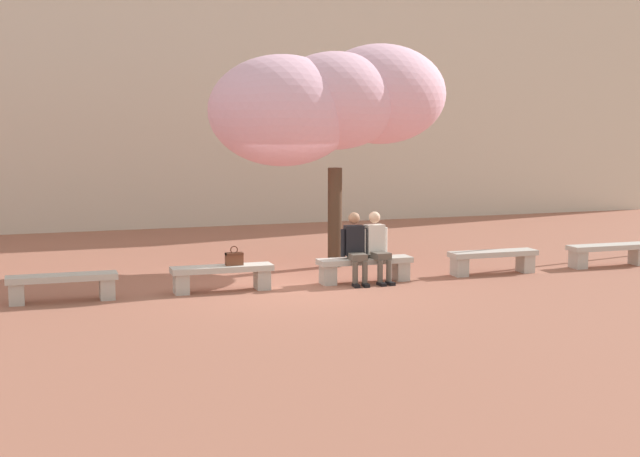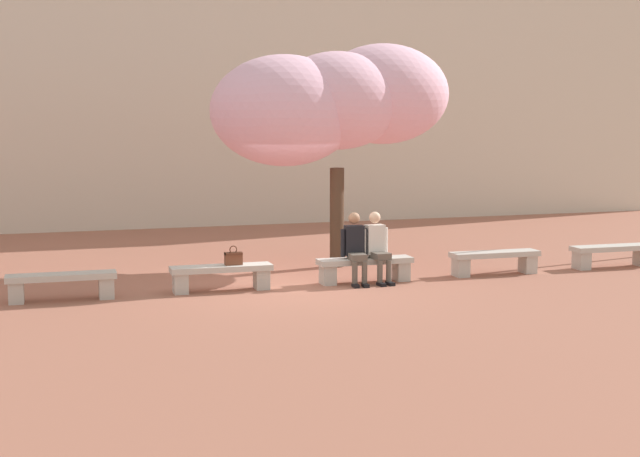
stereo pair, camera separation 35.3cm
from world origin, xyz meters
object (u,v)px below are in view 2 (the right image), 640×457
object	(u,v)px
person_seated_left	(355,245)
cherry_tree_main	(329,103)
stone_bench_center	(221,274)
stone_bench_east_end	(495,259)
person_seated_right	(377,244)
handbag	(233,258)
stone_bench_far_east	(613,253)
stone_bench_near_east	(365,266)
stone_bench_near_west	(62,282)

from	to	relation	value
person_seated_left	cherry_tree_main	xyz separation A→B (m)	(0.17, 2.03, 2.58)
stone_bench_center	stone_bench_east_end	bearing A→B (deg)	0.00
stone_bench_center	person_seated_left	xyz separation A→B (m)	(2.45, -0.05, 0.40)
person_seated_right	handbag	distance (m)	2.66
cherry_tree_main	stone_bench_far_east	bearing A→B (deg)	-20.24
stone_bench_near_east	person_seated_left	world-z (taller)	person_seated_left
stone_bench_near_east	stone_bench_far_east	size ratio (longest dim) A/B	1.00
stone_bench_center	handbag	world-z (taller)	handbag
person_seated_left	cherry_tree_main	bearing A→B (deg)	85.11
stone_bench_near_east	person_seated_left	bearing A→B (deg)	-165.74
person_seated_right	stone_bench_near_west	bearing A→B (deg)	179.45
stone_bench_center	person_seated_left	bearing A→B (deg)	-1.24
stone_bench_center	person_seated_right	world-z (taller)	person_seated_right
stone_bench_far_east	person_seated_right	distance (m)	5.13
stone_bench_far_east	person_seated_left	bearing A→B (deg)	-179.45
stone_bench_far_east	person_seated_left	distance (m)	5.55
stone_bench_far_east	person_seated_right	size ratio (longest dim) A/B	1.37
stone_bench_far_east	stone_bench_center	bearing A→B (deg)	180.00
stone_bench_center	stone_bench_far_east	bearing A→B (deg)	0.00
stone_bench_east_end	person_seated_left	bearing A→B (deg)	-178.94
stone_bench_far_east	cherry_tree_main	xyz separation A→B (m)	(-5.36, 1.98, 2.98)
stone_bench_center	cherry_tree_main	distance (m)	4.44
stone_bench_far_east	handbag	bearing A→B (deg)	-179.92
stone_bench_east_end	person_seated_right	distance (m)	2.49
stone_bench_far_east	cherry_tree_main	distance (m)	6.44
stone_bench_far_east	handbag	distance (m)	7.78
handbag	cherry_tree_main	world-z (taller)	cherry_tree_main
stone_bench_near_west	stone_bench_east_end	xyz separation A→B (m)	(7.99, 0.00, 0.00)
stone_bench_near_west	cherry_tree_main	bearing A→B (deg)	20.49
stone_bench_near_east	handbag	distance (m)	2.46
handbag	person_seated_right	bearing A→B (deg)	-0.92
stone_bench_near_west	person_seated_right	bearing A→B (deg)	-0.55
person_seated_right	handbag	bearing A→B (deg)	179.08
stone_bench_east_end	person_seated_left	world-z (taller)	person_seated_left
stone_bench_far_east	stone_bench_near_west	bearing A→B (deg)	180.00
stone_bench_near_west	stone_bench_center	size ratio (longest dim) A/B	1.00
handbag	stone_bench_near_west	bearing A→B (deg)	179.79
stone_bench_center	handbag	distance (m)	0.35
stone_bench_east_end	stone_bench_far_east	world-z (taller)	same
stone_bench_center	cherry_tree_main	xyz separation A→B (m)	(2.63, 1.98, 2.98)
stone_bench_near_east	person_seated_left	size ratio (longest dim) A/B	1.37
person_seated_right	person_seated_left	bearing A→B (deg)	179.99
person_seated_left	handbag	size ratio (longest dim) A/B	3.81
stone_bench_near_west	stone_bench_far_east	xyz separation A→B (m)	(10.65, 0.00, 0.00)
stone_bench_far_east	person_seated_left	xyz separation A→B (m)	(-5.53, -0.05, 0.40)
stone_bench_east_end	person_seated_right	size ratio (longest dim) A/B	1.37
stone_bench_center	stone_bench_near_west	bearing A→B (deg)	180.00
stone_bench_near_east	stone_bench_east_end	xyz separation A→B (m)	(2.66, 0.00, 0.00)
stone_bench_near_east	cherry_tree_main	size ratio (longest dim) A/B	0.36
person_seated_right	stone_bench_near_east	bearing A→B (deg)	165.69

